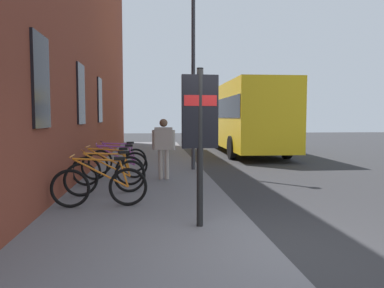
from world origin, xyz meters
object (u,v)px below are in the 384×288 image
object	(u,v)px
bicycle_nearest_sign	(100,186)
bicycle_beside_lamp	(107,176)
bicycle_by_door	(108,170)
transit_info_sign	(200,122)
pedestrian_near_bus	(164,142)
bicycle_under_window	(118,160)
bicycle_mid_rack	(115,165)
street_lamp	(193,65)
city_bus	(242,115)

from	to	relation	value
bicycle_nearest_sign	bicycle_beside_lamp	size ratio (longest dim) A/B	1.04
bicycle_beside_lamp	bicycle_by_door	bearing A→B (deg)	4.55
bicycle_nearest_sign	bicycle_by_door	distance (m)	2.14
transit_info_sign	pedestrian_near_bus	distance (m)	4.37
bicycle_beside_lamp	bicycle_under_window	size ratio (longest dim) A/B	1.01
bicycle_nearest_sign	bicycle_mid_rack	bearing A→B (deg)	0.53
transit_info_sign	street_lamp	size ratio (longest dim) A/B	0.43
bicycle_beside_lamp	transit_info_sign	distance (m)	3.26
pedestrian_near_bus	street_lamp	size ratio (longest dim) A/B	0.29
bicycle_by_door	city_bus	xyz separation A→B (m)	(9.47, -5.66, 1.41)
bicycle_beside_lamp	street_lamp	distance (m)	5.13
city_bus	bicycle_by_door	bearing A→B (deg)	149.13
bicycle_under_window	bicycle_by_door	bearing A→B (deg)	178.31
bicycle_by_door	bicycle_mid_rack	xyz separation A→B (m)	(0.94, -0.07, -0.00)
bicycle_by_door	pedestrian_near_bus	size ratio (longest dim) A/B	1.09
bicycle_beside_lamp	pedestrian_near_bus	world-z (taller)	pedestrian_near_bus
bicycle_mid_rack	transit_info_sign	world-z (taller)	transit_info_sign
bicycle_under_window	pedestrian_near_bus	world-z (taller)	pedestrian_near_bus
pedestrian_near_bus	street_lamp	xyz separation A→B (m)	(1.74, -0.99, 2.32)
bicycle_mid_rack	street_lamp	xyz separation A→B (m)	(1.58, -2.29, 2.92)
transit_info_sign	street_lamp	xyz separation A→B (m)	(6.05, -0.57, 1.71)
bicycle_beside_lamp	transit_info_sign	xyz separation A→B (m)	(-2.50, -1.71, 1.21)
bicycle_mid_rack	bicycle_under_window	xyz separation A→B (m)	(1.03, 0.01, 0.00)
bicycle_under_window	city_bus	distance (m)	9.47
bicycle_beside_lamp	street_lamp	xyz separation A→B (m)	(3.55, -2.28, 2.92)
pedestrian_near_bus	city_bus	bearing A→B (deg)	-26.29
transit_info_sign	street_lamp	bearing A→B (deg)	-5.39
bicycle_beside_lamp	bicycle_mid_rack	distance (m)	1.97
bicycle_by_door	transit_info_sign	size ratio (longest dim) A/B	0.74
bicycle_by_door	city_bus	size ratio (longest dim) A/B	0.17
bicycle_mid_rack	transit_info_sign	bearing A→B (deg)	-158.94
bicycle_nearest_sign	bicycle_by_door	xyz separation A→B (m)	(2.14, 0.10, 0.00)
bicycle_beside_lamp	bicycle_by_door	size ratio (longest dim) A/B	0.96
bicycle_mid_rack	pedestrian_near_bus	world-z (taller)	pedestrian_near_bus
bicycle_under_window	street_lamp	bearing A→B (deg)	-76.55
transit_info_sign	pedestrian_near_bus	xyz separation A→B (m)	(4.31, 0.42, -0.61)
transit_info_sign	city_bus	xyz separation A→B (m)	(13.00, -3.87, 0.20)
city_bus	street_lamp	xyz separation A→B (m)	(-6.95, 3.30, 1.51)
city_bus	pedestrian_near_bus	xyz separation A→B (m)	(-8.69, 4.29, -0.81)
street_lamp	bicycle_by_door	bearing A→B (deg)	136.86
bicycle_by_door	bicycle_beside_lamp	bearing A→B (deg)	-175.45
bicycle_mid_rack	city_bus	size ratio (longest dim) A/B	0.17
bicycle_nearest_sign	bicycle_by_door	bearing A→B (deg)	2.61
bicycle_under_window	transit_info_sign	bearing A→B (deg)	-162.51
bicycle_nearest_sign	bicycle_under_window	bearing A→B (deg)	0.55
street_lamp	bicycle_nearest_sign	bearing A→B (deg)	154.09
bicycle_nearest_sign	bicycle_beside_lamp	world-z (taller)	same
bicycle_under_window	city_bus	bearing A→B (deg)	-36.76
bicycle_beside_lamp	transit_info_sign	size ratio (longest dim) A/B	0.71
bicycle_nearest_sign	bicycle_by_door	world-z (taller)	same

